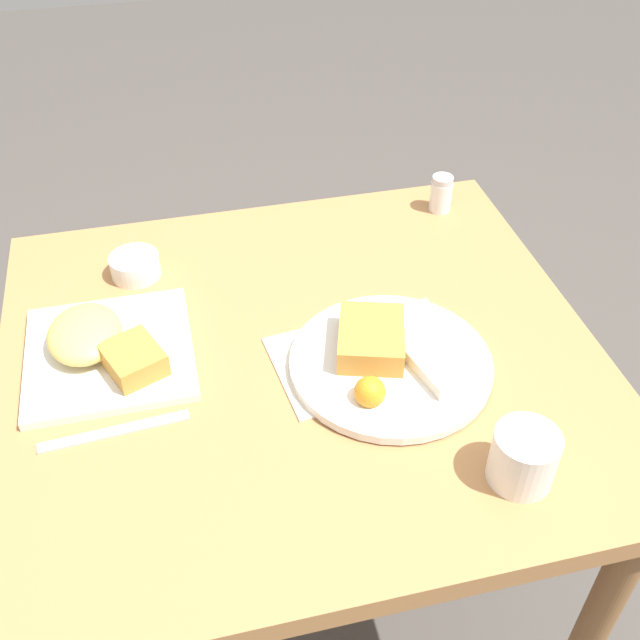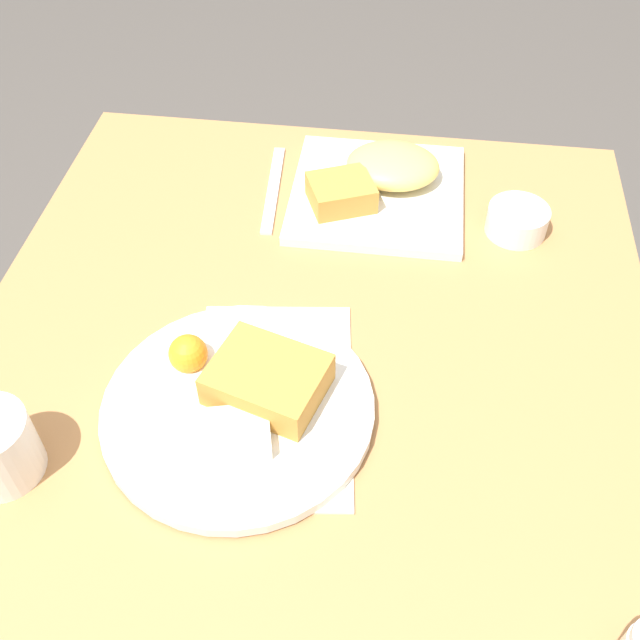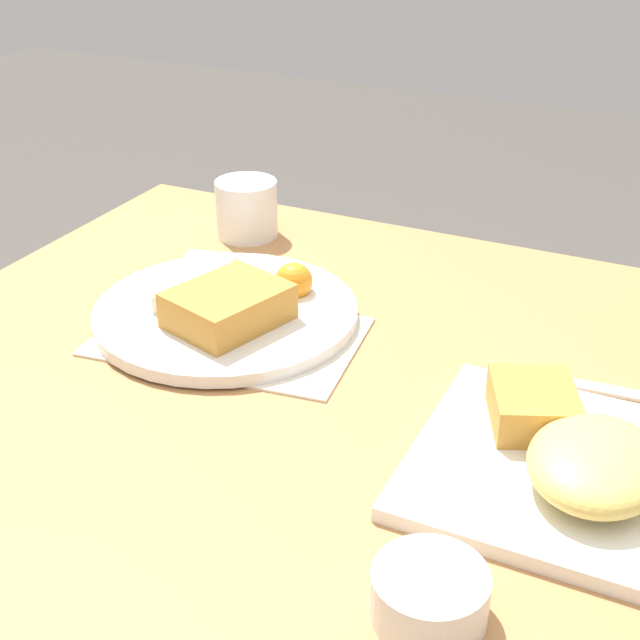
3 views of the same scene
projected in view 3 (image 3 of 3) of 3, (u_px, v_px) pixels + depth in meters
dining_table at (296, 450)px, 0.95m from camera, size 0.81×0.89×0.75m
menu_card at (229, 336)px, 0.96m from camera, size 0.21×0.30×0.00m
plate_square_near at (569, 458)px, 0.74m from camera, size 0.24×0.24×0.06m
plate_oval_far at (227, 307)px, 0.99m from camera, size 0.29×0.29×0.05m
sauce_ramekin at (430, 594)px, 0.61m from camera, size 0.08×0.08×0.04m
butter_knife at (589, 387)px, 0.87m from camera, size 0.03×0.20×0.00m
coffee_mug at (247, 209)px, 1.19m from camera, size 0.08×0.08×0.08m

